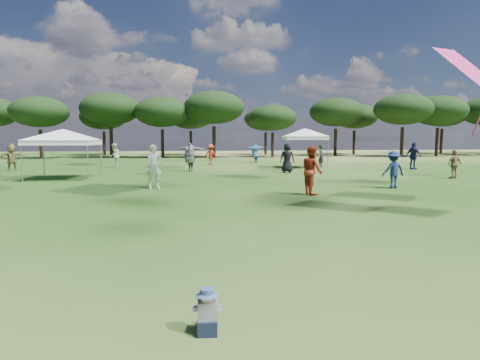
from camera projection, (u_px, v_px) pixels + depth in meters
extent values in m
cylinder|color=black|center=(41.00, 144.00, 43.32)|extent=(0.36, 0.36, 3.14)
ellipsoid|color=black|center=(39.00, 112.00, 42.97)|extent=(6.11, 6.11, 3.29)
cylinder|color=black|center=(111.00, 142.00, 45.83)|extent=(0.40, 0.40, 3.46)
ellipsoid|color=black|center=(110.00, 109.00, 45.44)|extent=(6.73, 6.73, 3.63)
cylinder|color=black|center=(163.00, 144.00, 45.54)|extent=(0.37, 0.37, 3.21)
ellipsoid|color=black|center=(162.00, 112.00, 45.17)|extent=(6.24, 6.24, 3.36)
cylinder|color=black|center=(214.00, 142.00, 45.92)|extent=(0.41, 0.41, 3.56)
ellipsoid|color=black|center=(214.00, 107.00, 45.52)|extent=(6.91, 6.91, 3.73)
cylinder|color=black|center=(272.00, 145.00, 47.30)|extent=(0.33, 0.33, 2.88)
ellipsoid|color=black|center=(273.00, 118.00, 46.97)|extent=(5.60, 5.60, 3.02)
cylinder|color=black|center=(335.00, 142.00, 50.97)|extent=(0.39, 0.39, 3.44)
ellipsoid|color=black|center=(336.00, 112.00, 50.59)|extent=(6.69, 6.69, 3.60)
cylinder|color=black|center=(402.00, 142.00, 48.11)|extent=(0.40, 0.40, 3.53)
ellipsoid|color=black|center=(403.00, 109.00, 47.71)|extent=(6.86, 6.86, 3.70)
cylinder|color=black|center=(437.00, 142.00, 49.22)|extent=(0.40, 0.40, 3.47)
ellipsoid|color=black|center=(438.00, 111.00, 48.83)|extent=(6.74, 6.74, 3.63)
cylinder|color=black|center=(104.00, 143.00, 52.92)|extent=(0.36, 0.36, 3.11)
ellipsoid|color=black|center=(103.00, 117.00, 52.57)|extent=(6.05, 6.05, 3.26)
cylinder|color=black|center=(191.00, 143.00, 53.80)|extent=(0.37, 0.37, 3.20)
ellipsoid|color=black|center=(191.00, 116.00, 53.44)|extent=(6.21, 6.21, 3.35)
cylinder|color=black|center=(266.00, 144.00, 54.11)|extent=(0.34, 0.34, 2.99)
ellipsoid|color=black|center=(266.00, 119.00, 53.77)|extent=(5.81, 5.81, 3.13)
cylinder|color=black|center=(354.00, 142.00, 56.36)|extent=(0.38, 0.38, 3.31)
ellipsoid|color=black|center=(355.00, 116.00, 55.98)|extent=(6.43, 6.43, 3.47)
cylinder|color=black|center=(441.00, 141.00, 58.71)|extent=(0.42, 0.42, 3.64)
ellipsoid|color=black|center=(443.00, 113.00, 58.30)|extent=(7.06, 7.06, 3.81)
cylinder|color=gray|center=(21.00, 162.00, 19.73)|extent=(0.06, 0.06, 2.00)
cylinder|color=gray|center=(88.00, 162.00, 20.15)|extent=(0.06, 0.06, 2.00)
cylinder|color=gray|center=(44.00, 159.00, 22.83)|extent=(0.06, 0.06, 2.00)
cylinder|color=gray|center=(101.00, 159.00, 23.25)|extent=(0.06, 0.06, 2.00)
cube|color=white|center=(64.00, 143.00, 21.39)|extent=(3.34, 3.34, 0.25)
pyramid|color=white|center=(63.00, 129.00, 21.32)|extent=(6.72, 6.72, 0.60)
cylinder|color=gray|center=(288.00, 153.00, 28.32)|extent=(0.06, 0.06, 2.25)
cylinder|color=gray|center=(328.00, 153.00, 28.33)|extent=(0.06, 0.06, 2.25)
cylinder|color=gray|center=(283.00, 152.00, 31.14)|extent=(0.06, 0.06, 2.25)
cylinder|color=gray|center=(320.00, 152.00, 31.15)|extent=(0.06, 0.06, 2.25)
cube|color=white|center=(305.00, 138.00, 29.62)|extent=(3.39, 3.39, 0.25)
pyramid|color=white|center=(305.00, 128.00, 29.55)|extent=(6.05, 6.05, 0.60)
cube|color=black|center=(207.00, 326.00, 4.44)|extent=(0.23, 0.23, 0.17)
cube|color=black|center=(201.00, 323.00, 4.59)|extent=(0.09, 0.20, 0.09)
cube|color=black|center=(214.00, 323.00, 4.61)|extent=(0.09, 0.20, 0.09)
cube|color=white|center=(207.00, 310.00, 4.42)|extent=(0.22, 0.16, 0.22)
cylinder|color=white|center=(195.00, 308.00, 4.47)|extent=(0.08, 0.21, 0.13)
cylinder|color=white|center=(219.00, 308.00, 4.49)|extent=(0.08, 0.21, 0.13)
sphere|color=#E0B293|center=(207.00, 297.00, 4.41)|extent=(0.15, 0.15, 0.15)
cone|color=#496FAC|center=(207.00, 294.00, 4.40)|extent=(0.25, 0.25, 0.02)
cylinder|color=#496FAC|center=(207.00, 291.00, 4.40)|extent=(0.16, 0.16, 0.06)
imported|color=silver|center=(154.00, 167.00, 17.31)|extent=(0.79, 0.62, 1.91)
imported|color=silver|center=(114.00, 156.00, 29.76)|extent=(0.79, 0.96, 1.82)
imported|color=black|center=(287.00, 158.00, 25.36)|extent=(1.04, 0.83, 1.87)
imported|color=#9F331A|center=(312.00, 170.00, 15.42)|extent=(0.81, 0.99, 1.89)
imported|color=olive|center=(454.00, 164.00, 21.61)|extent=(0.98, 0.57, 1.57)
imported|color=#AE301D|center=(211.00, 155.00, 33.26)|extent=(1.24, 0.98, 1.69)
imported|color=#2B2A2E|center=(322.00, 156.00, 30.38)|extent=(0.68, 0.74, 1.70)
imported|color=olive|center=(12.00, 157.00, 27.16)|extent=(1.78, 1.23, 1.85)
imported|color=navy|center=(393.00, 170.00, 17.40)|extent=(1.12, 0.73, 1.63)
imported|color=#535358|center=(190.00, 157.00, 26.43)|extent=(2.24, 1.94, 1.90)
imported|color=#2B5081|center=(255.00, 153.00, 35.80)|extent=(2.09, 1.67, 1.74)
imported|color=navy|center=(414.00, 156.00, 28.06)|extent=(0.87, 1.22, 1.92)
plane|color=#E6398B|center=(471.00, 71.00, 10.89)|extent=(2.58, 2.24, 1.57)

